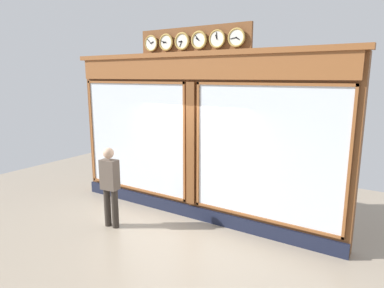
% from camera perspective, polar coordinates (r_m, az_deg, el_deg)
% --- Properties ---
extents(ground_plane, '(14.00, 14.00, 0.00)m').
position_cam_1_polar(ground_plane, '(5.76, -16.41, -21.49)').
color(ground_plane, gray).
extents(shop_facade, '(6.58, 0.42, 4.07)m').
position_cam_1_polar(shop_facade, '(7.20, 0.54, 1.28)').
color(shop_facade, brown).
rests_on(shop_facade, ground_plane).
extents(pedestrian, '(0.38, 0.26, 1.69)m').
position_cam_1_polar(pedestrian, '(7.07, -13.86, -6.66)').
color(pedestrian, '#312A24').
rests_on(pedestrian, ground_plane).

